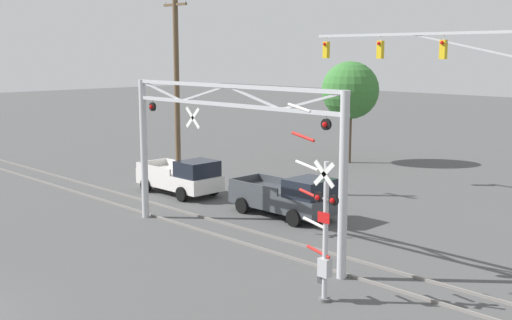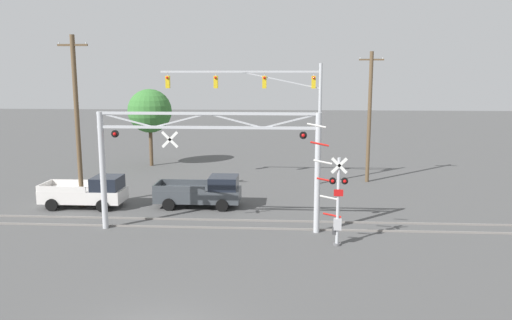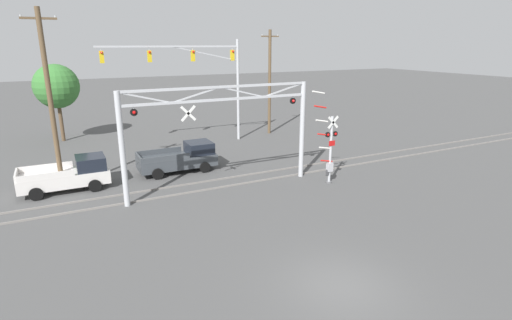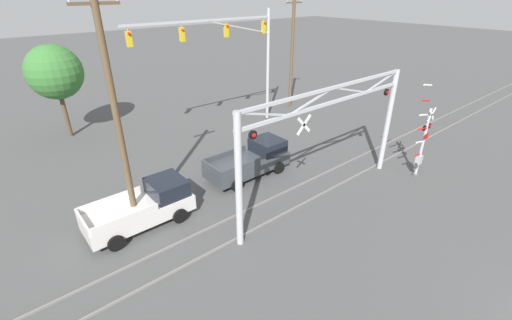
# 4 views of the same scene
# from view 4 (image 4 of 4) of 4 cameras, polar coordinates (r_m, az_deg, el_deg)

# --- Properties ---
(rail_track_near) EXTENTS (80.00, 0.08, 0.10)m
(rail_track_near) POSITION_cam_4_polar(r_m,az_deg,el_deg) (19.12, 10.26, -5.90)
(rail_track_near) COLOR gray
(rail_track_near) RESTS_ON ground_plane
(rail_track_far) EXTENTS (80.00, 0.08, 0.10)m
(rail_track_far) POSITION_cam_4_polar(r_m,az_deg,el_deg) (19.90, 7.14, -4.23)
(rail_track_far) COLOR gray
(rail_track_far) RESTS_ON ground_plane
(crossing_gantry) EXTENTS (11.44, 0.31, 6.18)m
(crossing_gantry) POSITION_cam_4_polar(r_m,az_deg,el_deg) (17.18, 12.00, 4.72)
(crossing_gantry) COLOR #B7BABF
(crossing_gantry) RESTS_ON ground_plane
(crossing_signal_mast) EXTENTS (1.97, 0.35, 5.86)m
(crossing_signal_mast) POSITION_cam_4_polar(r_m,az_deg,el_deg) (22.11, 25.94, 2.51)
(crossing_signal_mast) COLOR #B7BABF
(crossing_signal_mast) RESTS_ON ground_plane
(traffic_signal_span) EXTENTS (11.79, 0.39, 8.84)m
(traffic_signal_span) POSITION_cam_4_polar(r_m,az_deg,el_deg) (27.05, -2.93, 18.23)
(traffic_signal_span) COLOR #B7BABF
(traffic_signal_span) RESTS_ON ground_plane
(pickup_truck_lead) EXTENTS (5.18, 2.29, 1.93)m
(pickup_truck_lead) POSITION_cam_4_polar(r_m,az_deg,el_deg) (20.68, -0.72, 0.01)
(pickup_truck_lead) COLOR #3D4247
(pickup_truck_lead) RESTS_ON ground_plane
(pickup_truck_following) EXTENTS (4.97, 2.29, 1.93)m
(pickup_truck_following) POSITION_cam_4_polar(r_m,az_deg,el_deg) (17.29, -18.02, -7.35)
(pickup_truck_following) COLOR silver
(pickup_truck_following) RESTS_ON ground_plane
(utility_pole_left) EXTENTS (1.80, 0.28, 10.35)m
(utility_pole_left) POSITION_cam_4_polar(r_m,az_deg,el_deg) (15.33, -22.12, 6.06)
(utility_pole_left) COLOR brown
(utility_pole_left) RESTS_ON ground_plane
(utility_pole_right) EXTENTS (1.80, 0.28, 9.71)m
(utility_pole_right) POSITION_cam_4_polar(r_m,az_deg,el_deg) (32.35, 6.01, 17.36)
(utility_pole_right) COLOR brown
(utility_pole_right) RESTS_ON ground_plane
(background_tree_beyond_span) EXTENTS (3.83, 3.83, 6.79)m
(background_tree_beyond_span) POSITION_cam_4_polar(r_m,az_deg,el_deg) (28.80, -30.55, 12.45)
(background_tree_beyond_span) COLOR brown
(background_tree_beyond_span) RESTS_ON ground_plane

